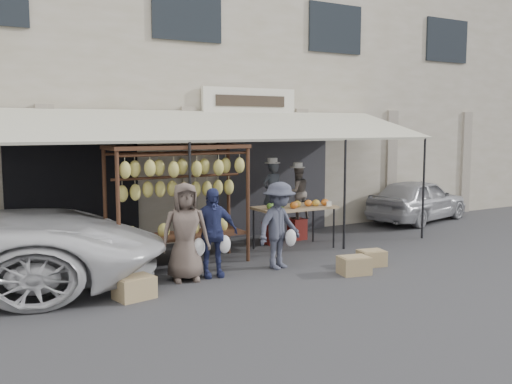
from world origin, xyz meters
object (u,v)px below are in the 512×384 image
vendor_right (297,192)px  customer_left (185,232)px  sedan (418,200)px  crate_near_a (354,265)px  crate_near_b (372,258)px  banana_rack (179,181)px  vendor_left (272,192)px  produce_table (295,208)px  customer_right (279,226)px  crate_far (134,288)px  customer_mid (212,233)px

vendor_right → customer_left: size_ratio=0.73×
vendor_right → sedan: size_ratio=0.35×
crate_near_a → crate_near_b: 0.75m
vendor_right → crate_near_a: bearing=81.2°
crate_near_b → crate_near_a: bearing=-155.4°
banana_rack → crate_near_b: banana_rack is taller
vendor_right → vendor_left: bearing=18.3°
produce_table → customer_left: customer_left is taller
customer_right → crate_near_b: bearing=-40.0°
customer_right → vendor_left: bearing=45.1°
produce_table → crate_near_a: 2.38m
banana_rack → crate_far: size_ratio=4.69×
banana_rack → vendor_right: bearing=16.3°
customer_right → sedan: bearing=6.0°
banana_rack → crate_far: 2.53m
vendor_right → customer_mid: 3.70m
vendor_right → customer_right: (-1.81, -2.06, -0.29)m
customer_left → customer_right: size_ratio=1.05×
banana_rack → produce_table: (2.66, 0.13, -0.70)m
produce_table → customer_mid: customer_mid is taller
vendor_left → crate_near_a: 3.09m
customer_left → crate_near_a: customer_left is taller
banana_rack → vendor_left: size_ratio=1.95×
produce_table → crate_near_b: (0.40, -1.94, -0.73)m
produce_table → vendor_right: size_ratio=1.41×
vendor_left → customer_mid: (-2.35, -1.82, -0.38)m
sedan → vendor_left: bearing=81.9°
customer_mid → crate_near_a: customer_mid is taller
vendor_left → sedan: vendor_left is taller
sedan → customer_right: bearing=97.7°
vendor_left → customer_right: (-1.04, -1.92, -0.36)m
customer_right → sedan: 6.55m
banana_rack → customer_mid: bearing=-81.1°
vendor_right → banana_rack: bearing=23.7°
vendor_right → crate_near_b: 2.92m
produce_table → sedan: size_ratio=0.49×
banana_rack → produce_table: size_ratio=1.53×
customer_mid → crate_far: 1.76m
customer_mid → customer_right: size_ratio=0.97×
crate_near_a → crate_far: size_ratio=0.93×
banana_rack → produce_table: 2.75m
banana_rack → customer_mid: 1.31m
banana_rack → customer_left: banana_rack is taller
banana_rack → sedan: bearing=10.4°
vendor_left → customer_right: bearing=59.1°
customer_left → banana_rack: bearing=84.8°
crate_near_b → produce_table: bearing=101.7°
customer_mid → sedan: size_ratio=0.45×
sedan → crate_near_a: bearing=109.6°
customer_right → customer_left: bearing=160.4°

